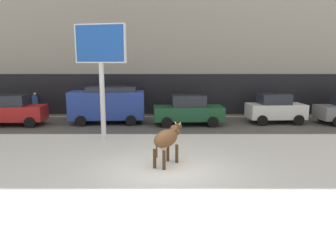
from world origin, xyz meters
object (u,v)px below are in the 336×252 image
Objects in this scene: car_red_hatchback at (16,110)px; pedestrian_near_billboard at (279,105)px; car_blue_van at (109,104)px; car_darkgreen_sedan at (190,110)px; cow_brown at (168,139)px; billboard at (102,51)px; pedestrian_by_cars at (37,105)px; car_white_hatchback at (277,109)px.

pedestrian_near_billboard is at bearing 10.63° from car_red_hatchback.
car_blue_van is 2.72× the size of pedestrian_near_billboard.
car_red_hatchback is 10.57m from car_darkgreen_sedan.
car_red_hatchback reaches higher than pedestrian_near_billboard.
car_blue_van is at bearing 113.51° from cow_brown.
car_blue_van reaches higher than car_darkgreen_sedan.
billboard is 6.81m from car_darkgreen_sedan.
cow_brown is 14.42m from pedestrian_by_cars.
car_white_hatchback is (6.81, 8.68, -0.07)m from cow_brown.
cow_brown is 0.52× the size of car_red_hatchback.
car_darkgreen_sedan is at bearing -173.27° from car_white_hatchback.
car_blue_van is at bearing -23.92° from pedestrian_by_cars.
car_darkgreen_sedan is at bearing 40.98° from billboard.
car_white_hatchback is (16.09, 0.83, 0.00)m from car_red_hatchback.
pedestrian_by_cars is at bearing 89.64° from car_red_hatchback.
car_white_hatchback is 2.08× the size of pedestrian_near_billboard.
cow_brown is 1.07× the size of pedestrian_near_billboard.
car_white_hatchback is (9.97, 4.52, -3.39)m from billboard.
car_red_hatchback reaches higher than pedestrian_by_cars.
car_red_hatchback is at bearing -179.01° from car_darkgreen_sedan.
cow_brown is 9.37m from car_blue_van.
billboard is at bearing -31.03° from car_red_hatchback.
car_blue_van is at bearing 97.34° from billboard.
pedestrian_by_cars is (-10.55, 3.02, -0.03)m from car_darkgreen_sedan.
cow_brown is 0.52× the size of car_white_hatchback.
car_red_hatchback is 3.20m from pedestrian_by_cars.
billboard is 11.46m from car_white_hatchback.
cow_brown is 13.50m from pedestrian_near_billboard.
car_darkgreen_sedan is 2.49× the size of pedestrian_by_cars.
billboard is (-3.17, 4.16, 3.32)m from cow_brown.
car_blue_van reaches higher than pedestrian_by_cars.
pedestrian_near_billboard is (17.04, 3.20, -0.05)m from car_red_hatchback.
car_blue_van is 5.06m from car_darkgreen_sedan.
billboard is at bearing -155.64° from car_white_hatchback.
car_red_hatchback is at bearing 139.81° from cow_brown.
car_darkgreen_sedan is (4.45, 3.86, -3.41)m from billboard.
cow_brown is 0.33× the size of billboard.
billboard reaches higher than car_darkgreen_sedan.
car_red_hatchback reaches higher than cow_brown.
pedestrian_near_billboard is (0.95, 2.37, -0.05)m from car_white_hatchback.
pedestrian_by_cars is at bearing 129.99° from cow_brown.
billboard is 1.29× the size of car_darkgreen_sedan.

